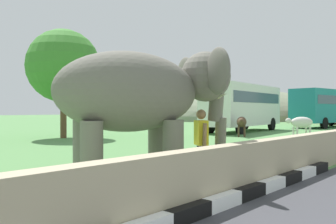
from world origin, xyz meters
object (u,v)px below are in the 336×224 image
at_px(elephant, 144,95).
at_px(cow_mid, 242,122).
at_px(bus_white, 243,104).
at_px(person_handler, 201,141).
at_px(bus_teal, 328,105).
at_px(cow_near, 301,123).

xyz_separation_m(elephant, cow_mid, (13.90, 5.73, -1.10)).
distance_m(bus_white, cow_mid, 5.36).
xyz_separation_m(elephant, bus_white, (18.46, 8.27, 0.11)).
xyz_separation_m(elephant, person_handler, (1.38, -0.50, -1.05)).
xyz_separation_m(elephant, bus_teal, (29.79, 5.72, 0.11)).
height_order(person_handler, cow_near, person_handler).
height_order(bus_teal, cow_mid, bus_teal).
bearing_deg(elephant, bus_teal, 10.86).
distance_m(elephant, bus_white, 20.23).
bearing_deg(cow_near, person_handler, -167.14).
xyz_separation_m(person_handler, bus_white, (17.08, 8.77, 1.16)).
bearing_deg(elephant, cow_near, 10.03).
bearing_deg(bus_white, cow_mid, -150.91).
relative_size(elephant, cow_mid, 2.19).
xyz_separation_m(bus_white, cow_near, (-2.67, -5.48, -1.21)).
distance_m(person_handler, bus_teal, 29.11).
xyz_separation_m(person_handler, cow_near, (14.42, 3.29, -0.06)).
height_order(bus_white, bus_teal, same).
bearing_deg(bus_white, person_handler, -152.83).
distance_m(person_handler, cow_mid, 13.99).
xyz_separation_m(cow_near, cow_mid, (-1.89, 2.94, 0.00)).
distance_m(elephant, bus_teal, 30.33).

